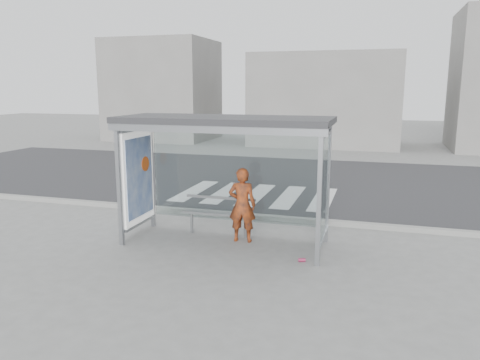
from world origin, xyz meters
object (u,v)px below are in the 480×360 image
(bench, at_px, (218,213))
(person, at_px, (242,205))
(soda_can, at_px, (302,260))
(bus_shelter, at_px, (208,148))

(bench, bearing_deg, person, -22.95)
(bench, height_order, soda_can, bench)
(bus_shelter, bearing_deg, bench, 82.34)
(bus_shelter, height_order, soda_can, bus_shelter)
(bus_shelter, xyz_separation_m, bench, (0.06, 0.44, -1.49))
(person, bearing_deg, bench, -29.10)
(person, relative_size, soda_can, 11.87)
(soda_can, bearing_deg, bus_shelter, 162.41)
(bus_shelter, distance_m, person, 1.39)
(bus_shelter, relative_size, bench, 2.66)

